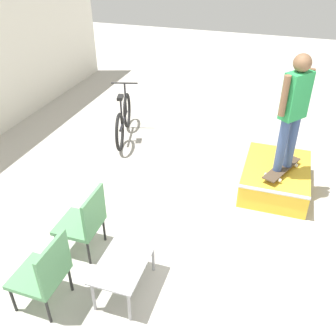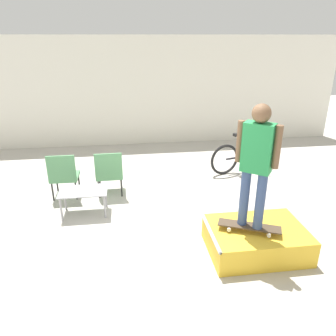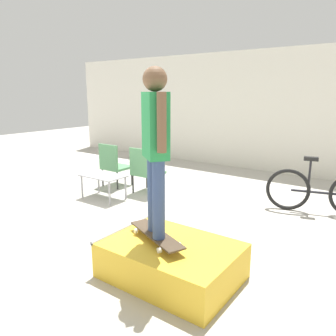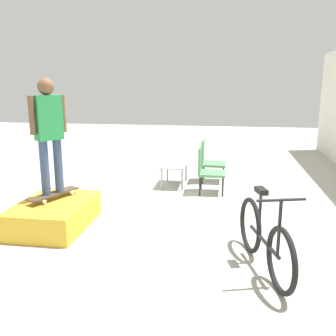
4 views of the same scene
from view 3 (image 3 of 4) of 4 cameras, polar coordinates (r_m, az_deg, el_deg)
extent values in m
plane|color=#B7B2A8|center=(5.02, -11.03, -10.25)|extent=(24.00, 24.00, 0.00)
cube|color=white|center=(8.80, 13.11, 9.66)|extent=(12.00, 0.06, 3.00)
cube|color=gold|center=(3.67, 0.59, -15.78)|extent=(1.39, 1.00, 0.39)
cylinder|color=#B7B7BC|center=(3.98, -7.73, -10.35)|extent=(0.05, 1.00, 0.05)
cube|color=#473828|center=(3.58, -2.06, -11.49)|extent=(0.88, 0.53, 0.02)
cylinder|color=white|center=(3.43, 1.91, -13.24)|extent=(0.06, 0.05, 0.05)
cylinder|color=white|center=(3.33, -1.53, -14.14)|extent=(0.06, 0.05, 0.05)
cylinder|color=white|center=(3.86, -2.50, -10.18)|extent=(0.06, 0.05, 0.05)
cylinder|color=white|center=(3.76, -5.64, -10.84)|extent=(0.06, 0.05, 0.05)
cylinder|color=#384C7A|center=(3.52, -2.55, -4.51)|extent=(0.13, 0.13, 0.83)
cylinder|color=#384C7A|center=(3.32, -1.65, -5.61)|extent=(0.13, 0.13, 0.83)
cube|color=#28934C|center=(3.27, -2.22, 7.39)|extent=(0.42, 0.39, 0.65)
cylinder|color=brown|center=(3.50, -3.20, 8.55)|extent=(0.09, 0.09, 0.56)
cylinder|color=brown|center=(3.03, -1.12, 7.89)|extent=(0.09, 0.09, 0.56)
sphere|color=brown|center=(3.26, -2.29, 15.24)|extent=(0.24, 0.24, 0.24)
cube|color=#9E9EA3|center=(6.24, -11.23, -1.30)|extent=(0.84, 0.52, 0.02)
cylinder|color=#9E9EA3|center=(6.44, -14.74, -3.14)|extent=(0.04, 0.04, 0.44)
cylinder|color=#9E9EA3|center=(5.91, -10.17, -4.37)|extent=(0.04, 0.04, 0.44)
cylinder|color=#9E9EA3|center=(6.70, -12.00, -2.37)|extent=(0.04, 0.04, 0.44)
cylinder|color=#9E9EA3|center=(6.19, -7.40, -3.46)|extent=(0.04, 0.04, 0.44)
cylinder|color=black|center=(7.15, -6.33, -1.45)|extent=(0.03, 0.03, 0.37)
cylinder|color=black|center=(7.45, -8.82, -0.94)|extent=(0.03, 0.03, 0.37)
cylinder|color=black|center=(6.85, -8.82, -2.18)|extent=(0.03, 0.03, 0.37)
cylinder|color=black|center=(7.16, -11.31, -1.62)|extent=(0.03, 0.03, 0.37)
cube|color=#569360|center=(7.10, -8.88, 0.11)|extent=(0.53, 0.53, 0.05)
cube|color=#569360|center=(6.88, -10.37, 1.98)|extent=(0.52, 0.05, 0.50)
cylinder|color=black|center=(6.63, -0.74, -2.54)|extent=(0.03, 0.03, 0.37)
cylinder|color=black|center=(6.89, -3.72, -1.97)|extent=(0.03, 0.03, 0.37)
cylinder|color=black|center=(6.29, -3.09, -3.42)|extent=(0.03, 0.03, 0.37)
cylinder|color=black|center=(6.56, -6.12, -2.78)|extent=(0.03, 0.03, 0.37)
cube|color=#569360|center=(6.53, -3.44, -0.88)|extent=(0.53, 0.53, 0.05)
cube|color=#569360|center=(6.29, -4.83, 1.12)|extent=(0.52, 0.05, 0.50)
torus|color=black|center=(5.92, 20.14, -3.55)|extent=(0.71, 0.25, 0.72)
cylinder|color=black|center=(5.94, 24.87, -3.90)|extent=(0.86, 0.28, 0.04)
cylinder|color=black|center=(5.86, 23.40, -1.32)|extent=(0.04, 0.04, 0.52)
cube|color=black|center=(5.80, 23.66, 1.48)|extent=(0.24, 0.15, 0.06)
camera|label=1|loc=(7.75, -35.39, 22.60)|focal=40.00mm
camera|label=2|loc=(4.01, -76.16, 18.21)|focal=35.00mm
camera|label=4|loc=(6.06, 68.27, 6.83)|focal=40.00mm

